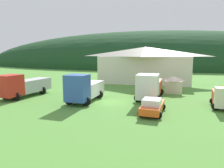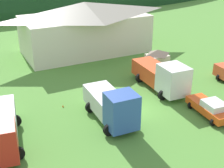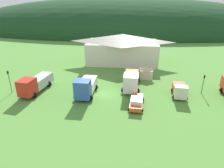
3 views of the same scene
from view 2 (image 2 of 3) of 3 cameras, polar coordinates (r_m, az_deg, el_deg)
The scene contains 9 objects.
ground_plane at distance 30.25m, azimuth 4.83°, elevation -4.95°, with size 200.00×200.00×0.00m, color #518C38.
forested_hill_backdrop at distance 97.77m, azimuth -18.86°, elevation 14.53°, with size 170.54×60.00×31.76m, color #193D1E.
depot_building at distance 46.04m, azimuth -5.08°, elevation 10.59°, with size 19.40×9.92×7.44m.
play_shed_cream at distance 40.13m, azimuth 8.42°, elevation 4.63°, with size 2.76×2.35×2.65m.
crane_truck_red at distance 25.78m, azimuth -20.03°, elevation -7.83°, with size 3.87×8.47×3.35m.
box_truck_blue at distance 27.46m, azimuth 0.02°, elevation -3.96°, with size 3.52×7.36×3.67m.
heavy_rig_white at distance 33.97m, azimuth 9.39°, elevation 1.55°, with size 3.62×8.42×3.59m.
service_pickup_orange at distance 30.37m, azimuth 17.88°, elevation -4.25°, with size 2.65×5.19×1.66m.
traffic_cone_near_pickup at distance 31.15m, azimuth -9.12°, elevation -4.26°, with size 0.36×0.36×0.51m, color orange.
Camera 2 is at (-14.12, -22.26, 14.83)m, focal length 48.96 mm.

